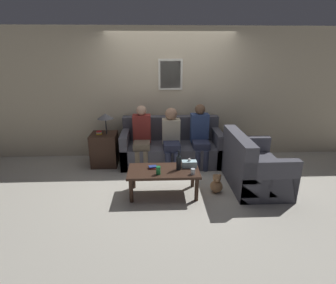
{
  "coord_description": "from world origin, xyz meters",
  "views": [
    {
      "loc": [
        -0.29,
        -4.41,
        2.13
      ],
      "look_at": [
        -0.1,
        -0.15,
        0.66
      ],
      "focal_mm": 28.0,
      "sensor_mm": 36.0,
      "label": 1
    }
  ],
  "objects_px": {
    "drinking_glass": "(193,172)",
    "coffee_table": "(164,173)",
    "teddy_bear": "(216,184)",
    "person_left": "(142,135)",
    "wine_bottle": "(179,162)",
    "person_middle": "(171,136)",
    "couch_main": "(171,148)",
    "person_right": "(200,134)",
    "couch_side": "(252,168)"
  },
  "relations": [
    {
      "from": "drinking_glass",
      "to": "coffee_table",
      "type": "bearing_deg",
      "value": 158.53
    },
    {
      "from": "teddy_bear",
      "to": "person_left",
      "type": "bearing_deg",
      "value": 137.56
    },
    {
      "from": "coffee_table",
      "to": "drinking_glass",
      "type": "bearing_deg",
      "value": -21.47
    },
    {
      "from": "coffee_table",
      "to": "person_left",
      "type": "bearing_deg",
      "value": 108.56
    },
    {
      "from": "person_left",
      "to": "wine_bottle",
      "type": "bearing_deg",
      "value": -61.49
    },
    {
      "from": "wine_bottle",
      "to": "person_middle",
      "type": "distance_m",
      "value": 1.06
    },
    {
      "from": "person_left",
      "to": "couch_main",
      "type": "bearing_deg",
      "value": 12.95
    },
    {
      "from": "person_right",
      "to": "person_left",
      "type": "bearing_deg",
      "value": 178.97
    },
    {
      "from": "couch_main",
      "to": "coffee_table",
      "type": "bearing_deg",
      "value": -98.58
    },
    {
      "from": "couch_side",
      "to": "coffee_table",
      "type": "xyz_separation_m",
      "value": [
        -1.48,
        -0.23,
        0.05
      ]
    },
    {
      "from": "couch_main",
      "to": "couch_side",
      "type": "relative_size",
      "value": 1.6
    },
    {
      "from": "wine_bottle",
      "to": "coffee_table",
      "type": "bearing_deg",
      "value": -178.58
    },
    {
      "from": "person_middle",
      "to": "person_left",
      "type": "bearing_deg",
      "value": 172.58
    },
    {
      "from": "wine_bottle",
      "to": "person_left",
      "type": "distance_m",
      "value": 1.29
    },
    {
      "from": "couch_main",
      "to": "person_right",
      "type": "xyz_separation_m",
      "value": [
        0.54,
        -0.15,
        0.33
      ]
    },
    {
      "from": "drinking_glass",
      "to": "person_middle",
      "type": "bearing_deg",
      "value": 101.44
    },
    {
      "from": "coffee_table",
      "to": "person_right",
      "type": "bearing_deg",
      "value": 56.73
    },
    {
      "from": "drinking_glass",
      "to": "couch_side",
      "type": "bearing_deg",
      "value": 20.91
    },
    {
      "from": "person_right",
      "to": "person_middle",
      "type": "bearing_deg",
      "value": -174.52
    },
    {
      "from": "wine_bottle",
      "to": "teddy_bear",
      "type": "bearing_deg",
      "value": 1.25
    },
    {
      "from": "drinking_glass",
      "to": "person_left",
      "type": "distance_m",
      "value": 1.55
    },
    {
      "from": "person_left",
      "to": "teddy_bear",
      "type": "height_order",
      "value": "person_left"
    },
    {
      "from": "teddy_bear",
      "to": "drinking_glass",
      "type": "bearing_deg",
      "value": -155.51
    },
    {
      "from": "couch_main",
      "to": "wine_bottle",
      "type": "relative_size",
      "value": 6.26
    },
    {
      "from": "couch_side",
      "to": "drinking_glass",
      "type": "xyz_separation_m",
      "value": [
        -1.05,
        -0.4,
        0.15
      ]
    },
    {
      "from": "drinking_glass",
      "to": "teddy_bear",
      "type": "height_order",
      "value": "drinking_glass"
    },
    {
      "from": "drinking_glass",
      "to": "person_right",
      "type": "distance_m",
      "value": 1.33
    },
    {
      "from": "couch_main",
      "to": "person_right",
      "type": "relative_size",
      "value": 1.63
    },
    {
      "from": "coffee_table",
      "to": "drinking_glass",
      "type": "distance_m",
      "value": 0.47
    },
    {
      "from": "couch_side",
      "to": "teddy_bear",
      "type": "height_order",
      "value": "couch_side"
    },
    {
      "from": "couch_side",
      "to": "drinking_glass",
      "type": "bearing_deg",
      "value": 110.91
    },
    {
      "from": "person_middle",
      "to": "teddy_bear",
      "type": "height_order",
      "value": "person_middle"
    },
    {
      "from": "wine_bottle",
      "to": "person_right",
      "type": "distance_m",
      "value": 1.22
    },
    {
      "from": "couch_side",
      "to": "person_right",
      "type": "height_order",
      "value": "person_right"
    },
    {
      "from": "wine_bottle",
      "to": "couch_side",
      "type": "bearing_deg",
      "value": 10.3
    },
    {
      "from": "drinking_glass",
      "to": "teddy_bear",
      "type": "relative_size",
      "value": 0.28
    },
    {
      "from": "coffee_table",
      "to": "drinking_glass",
      "type": "xyz_separation_m",
      "value": [
        0.43,
        -0.17,
        0.1
      ]
    },
    {
      "from": "drinking_glass",
      "to": "couch_main",
      "type": "bearing_deg",
      "value": 99.38
    },
    {
      "from": "person_left",
      "to": "person_middle",
      "type": "distance_m",
      "value": 0.57
    },
    {
      "from": "person_right",
      "to": "drinking_glass",
      "type": "bearing_deg",
      "value": -103.31
    },
    {
      "from": "wine_bottle",
      "to": "teddy_bear",
      "type": "xyz_separation_m",
      "value": [
        0.61,
        0.01,
        -0.4
      ]
    },
    {
      "from": "person_middle",
      "to": "teddy_bear",
      "type": "bearing_deg",
      "value": -57.66
    },
    {
      "from": "coffee_table",
      "to": "person_middle",
      "type": "relative_size",
      "value": 0.96
    },
    {
      "from": "person_left",
      "to": "person_middle",
      "type": "relative_size",
      "value": 1.03
    },
    {
      "from": "couch_main",
      "to": "drinking_glass",
      "type": "bearing_deg",
      "value": -80.62
    },
    {
      "from": "couch_side",
      "to": "coffee_table",
      "type": "height_order",
      "value": "couch_side"
    },
    {
      "from": "coffee_table",
      "to": "person_left",
      "type": "xyz_separation_m",
      "value": [
        -0.38,
        1.14,
        0.27
      ]
    },
    {
      "from": "couch_side",
      "to": "person_left",
      "type": "height_order",
      "value": "person_left"
    },
    {
      "from": "drinking_glass",
      "to": "person_left",
      "type": "relative_size",
      "value": 0.07
    },
    {
      "from": "person_left",
      "to": "drinking_glass",
      "type": "bearing_deg",
      "value": -58.17
    }
  ]
}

